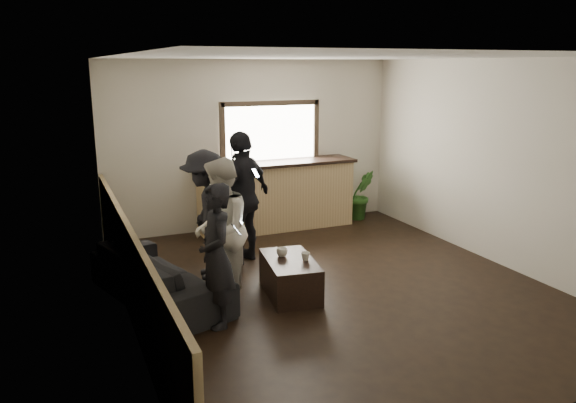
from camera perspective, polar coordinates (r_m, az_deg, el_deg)
name	(u,v)px	position (r m, az deg, el deg)	size (l,w,h in m)	color
ground	(335,286)	(7.16, 4.75, -8.56)	(5.00, 6.00, 0.01)	black
room_shell	(280,176)	(6.43, -0.81, 2.59)	(5.01, 6.01, 2.80)	silver
bar_counter	(276,191)	(9.43, -1.21, 1.05)	(2.70, 0.68, 2.13)	tan
sofa	(159,275)	(6.81, -12.94, -7.33)	(2.09, 0.82, 0.61)	black
coffee_table	(290,277)	(6.83, 0.20, -7.65)	(0.55, 1.00, 0.44)	black
cup_a	(282,252)	(6.84, -0.61, -5.18)	(0.13, 0.13, 0.11)	silver
cup_b	(305,256)	(6.70, 1.78, -5.60)	(0.11, 0.11, 0.10)	silver
potted_plant	(360,195)	(10.13, 7.37, 0.70)	(0.49, 0.40, 0.89)	#2D6623
person_a	(216,256)	(5.92, -7.29, -5.50)	(0.46, 0.57, 1.54)	black
person_b	(220,230)	(6.58, -6.89, -2.87)	(0.91, 1.00, 1.68)	beige
person_c	(206,215)	(7.28, -8.33, -1.33)	(0.79, 1.17, 1.67)	black
person_d	(243,197)	(7.79, -4.59, 0.41)	(1.15, 0.97, 1.84)	black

